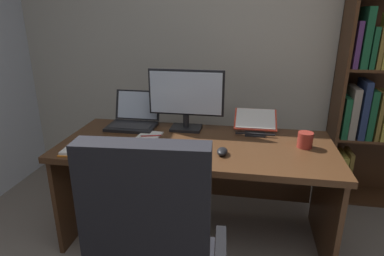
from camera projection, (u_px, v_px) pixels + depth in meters
wall_back at (242, 40)px, 2.84m from camera, size 4.66×0.12×2.60m
desk at (198, 164)px, 2.29m from camera, size 1.79×0.77×0.72m
monitor at (186, 99)px, 2.34m from camera, size 0.55×0.16×0.44m
laptop at (134, 119)px, 2.47m from camera, size 0.35×0.32×0.24m
keyboard at (174, 149)px, 2.03m from camera, size 0.42×0.15×0.02m
computer_mouse at (222, 151)px, 1.97m from camera, size 0.06×0.10×0.04m
reading_stand_with_book at (255, 122)px, 2.37m from camera, size 0.30×0.27×0.13m
open_binder at (100, 147)px, 2.05m from camera, size 0.43×0.30×0.02m
notepad at (148, 137)px, 2.25m from camera, size 0.17×0.22×0.01m
pen at (151, 136)px, 2.24m from camera, size 0.14×0.05×0.01m
coffee_mug at (305, 140)px, 2.07m from camera, size 0.10×0.10×0.10m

